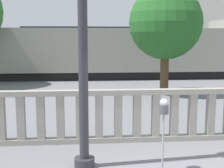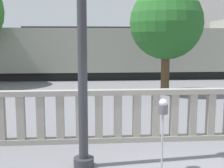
{
  "view_description": "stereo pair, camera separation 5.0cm",
  "coord_description": "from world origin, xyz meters",
  "px_view_note": "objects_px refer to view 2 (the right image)",
  "views": [
    {
      "loc": [
        -1.83,
        -5.08,
        2.71
      ],
      "look_at": [
        -1.08,
        3.89,
        1.42
      ],
      "focal_mm": 50.0,
      "sensor_mm": 36.0,
      "label": 1
    },
    {
      "loc": [
        -1.78,
        -5.09,
        2.71
      ],
      "look_at": [
        -1.08,
        3.89,
        1.42
      ],
      "focal_mm": 50.0,
      "sensor_mm": 36.0,
      "label": 2
    }
  ],
  "objects_px": {
    "train_near": "(122,52)",
    "tree_right": "(166,23)",
    "parking_meter": "(163,112)",
    "train_far": "(133,45)",
    "lamppost": "(82,8)"
  },
  "relations": [
    {
      "from": "parking_meter",
      "to": "train_near",
      "type": "bearing_deg",
      "value": 86.74
    },
    {
      "from": "train_near",
      "to": "train_far",
      "type": "relative_size",
      "value": 0.9
    },
    {
      "from": "lamppost",
      "to": "tree_right",
      "type": "height_order",
      "value": "lamppost"
    },
    {
      "from": "lamppost",
      "to": "train_near",
      "type": "height_order",
      "value": "lamppost"
    },
    {
      "from": "train_far",
      "to": "lamppost",
      "type": "bearing_deg",
      "value": -100.47
    },
    {
      "from": "lamppost",
      "to": "train_near",
      "type": "xyz_separation_m",
      "value": [
        2.51,
        15.32,
        -1.51
      ]
    },
    {
      "from": "train_far",
      "to": "train_near",
      "type": "bearing_deg",
      "value": -102.08
    },
    {
      "from": "lamppost",
      "to": "train_far",
      "type": "distance_m",
      "value": 26.83
    },
    {
      "from": "train_near",
      "to": "train_far",
      "type": "distance_m",
      "value": 11.28
    },
    {
      "from": "tree_right",
      "to": "parking_meter",
      "type": "bearing_deg",
      "value": -104.34
    },
    {
      "from": "parking_meter",
      "to": "train_far",
      "type": "relative_size",
      "value": 0.07
    },
    {
      "from": "lamppost",
      "to": "parking_meter",
      "type": "distance_m",
      "value": 2.65
    },
    {
      "from": "lamppost",
      "to": "train_near",
      "type": "bearing_deg",
      "value": 80.7
    },
    {
      "from": "train_near",
      "to": "tree_right",
      "type": "relative_size",
      "value": 3.76
    },
    {
      "from": "parking_meter",
      "to": "lamppost",
      "type": "bearing_deg",
      "value": 168.28
    }
  ]
}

